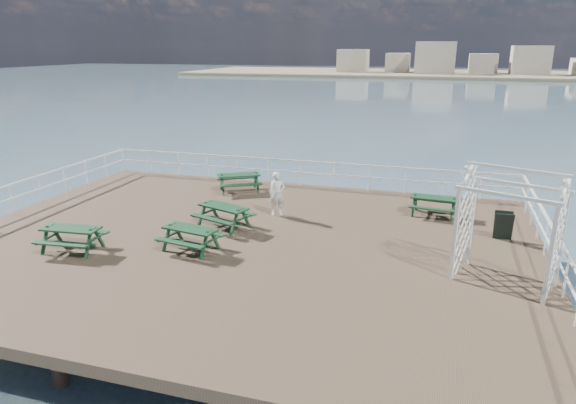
{
  "coord_description": "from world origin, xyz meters",
  "views": [
    {
      "loc": [
        5.79,
        -13.94,
        5.81
      ],
      "look_at": [
        1.28,
        0.79,
        1.1
      ],
      "focal_mm": 32.0,
      "sensor_mm": 36.0,
      "label": 1
    }
  ],
  "objects_px": {
    "picnic_table_b": "(224,212)",
    "picnic_table_e": "(190,234)",
    "person": "(277,194)",
    "picnic_table_a": "(239,179)",
    "picnic_table_d": "(71,234)",
    "picnic_table_c": "(434,202)",
    "trellis_arbor": "(508,233)"
  },
  "relations": [
    {
      "from": "picnic_table_a",
      "to": "picnic_table_b",
      "type": "height_order",
      "value": "picnic_table_b"
    },
    {
      "from": "picnic_table_c",
      "to": "trellis_arbor",
      "type": "bearing_deg",
      "value": -64.65
    },
    {
      "from": "picnic_table_c",
      "to": "picnic_table_e",
      "type": "height_order",
      "value": "picnic_table_e"
    },
    {
      "from": "picnic_table_a",
      "to": "picnic_table_b",
      "type": "xyz_separation_m",
      "value": [
        1.17,
        -4.23,
        0.0
      ]
    },
    {
      "from": "trellis_arbor",
      "to": "person",
      "type": "xyz_separation_m",
      "value": [
        -7.21,
        3.52,
        -0.55
      ]
    },
    {
      "from": "picnic_table_d",
      "to": "picnic_table_c",
      "type": "bearing_deg",
      "value": 27.41
    },
    {
      "from": "picnic_table_e",
      "to": "person",
      "type": "xyz_separation_m",
      "value": [
        1.41,
        3.89,
        0.28
      ]
    },
    {
      "from": "picnic_table_e",
      "to": "picnic_table_d",
      "type": "bearing_deg",
      "value": -152.42
    },
    {
      "from": "picnic_table_c",
      "to": "picnic_table_e",
      "type": "xyz_separation_m",
      "value": [
        -6.75,
        -5.45,
        0.01
      ]
    },
    {
      "from": "picnic_table_c",
      "to": "trellis_arbor",
      "type": "height_order",
      "value": "trellis_arbor"
    },
    {
      "from": "picnic_table_d",
      "to": "picnic_table_e",
      "type": "xyz_separation_m",
      "value": [
        3.32,
        1.06,
        -0.02
      ]
    },
    {
      "from": "person",
      "to": "picnic_table_a",
      "type": "bearing_deg",
      "value": 103.5
    },
    {
      "from": "picnic_table_b",
      "to": "picnic_table_e",
      "type": "distance_m",
      "value": 2.14
    },
    {
      "from": "picnic_table_a",
      "to": "picnic_table_b",
      "type": "bearing_deg",
      "value": -104.67
    },
    {
      "from": "picnic_table_c",
      "to": "trellis_arbor",
      "type": "relative_size",
      "value": 0.56
    },
    {
      "from": "picnic_table_a",
      "to": "picnic_table_c",
      "type": "height_order",
      "value": "picnic_table_a"
    },
    {
      "from": "picnic_table_d",
      "to": "picnic_table_b",
      "type": "bearing_deg",
      "value": 37.52
    },
    {
      "from": "picnic_table_a",
      "to": "picnic_table_d",
      "type": "relative_size",
      "value": 1.21
    },
    {
      "from": "picnic_table_a",
      "to": "picnic_table_c",
      "type": "xyz_separation_m",
      "value": [
        7.81,
        -0.91,
        -0.04
      ]
    },
    {
      "from": "picnic_table_a",
      "to": "trellis_arbor",
      "type": "xyz_separation_m",
      "value": [
        9.67,
        -6.0,
        0.8
      ]
    },
    {
      "from": "picnic_table_b",
      "to": "picnic_table_c",
      "type": "relative_size",
      "value": 1.22
    },
    {
      "from": "picnic_table_d",
      "to": "trellis_arbor",
      "type": "distance_m",
      "value": 12.04
    },
    {
      "from": "picnic_table_d",
      "to": "person",
      "type": "xyz_separation_m",
      "value": [
        4.72,
        4.95,
        0.26
      ]
    },
    {
      "from": "picnic_table_e",
      "to": "trellis_arbor",
      "type": "relative_size",
      "value": 0.61
    },
    {
      "from": "picnic_table_d",
      "to": "person",
      "type": "relative_size",
      "value": 1.15
    },
    {
      "from": "trellis_arbor",
      "to": "person",
      "type": "relative_size",
      "value": 1.92
    },
    {
      "from": "picnic_table_b",
      "to": "picnic_table_e",
      "type": "xyz_separation_m",
      "value": [
        -0.11,
        -2.14,
        -0.03
      ]
    },
    {
      "from": "person",
      "to": "picnic_table_c",
      "type": "bearing_deg",
      "value": -15.11
    },
    {
      "from": "picnic_table_b",
      "to": "person",
      "type": "height_order",
      "value": "person"
    },
    {
      "from": "picnic_table_a",
      "to": "picnic_table_e",
      "type": "xyz_separation_m",
      "value": [
        1.06,
        -6.36,
        -0.03
      ]
    },
    {
      "from": "picnic_table_d",
      "to": "person",
      "type": "height_order",
      "value": "person"
    },
    {
      "from": "picnic_table_b",
      "to": "picnic_table_a",
      "type": "bearing_deg",
      "value": 124.29
    }
  ]
}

